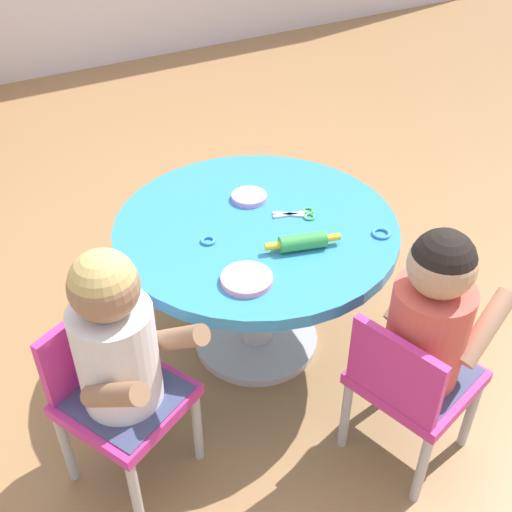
% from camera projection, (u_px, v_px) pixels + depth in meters
% --- Properties ---
extents(ground_plane, '(10.00, 10.00, 0.00)m').
position_uv_depth(ground_plane, '(256.00, 341.00, 2.27)').
color(ground_plane, '#9E7247').
extents(craft_table, '(0.90, 0.90, 0.52)m').
position_uv_depth(craft_table, '(256.00, 254.00, 2.03)').
color(craft_table, silver).
rests_on(craft_table, ground).
extents(child_chair_left, '(0.40, 0.40, 0.54)m').
position_uv_depth(child_chair_left, '(116.00, 393.00, 1.69)').
color(child_chair_left, '#B7B7BC').
rests_on(child_chair_left, ground).
extents(seated_child_left, '(0.39, 0.43, 0.51)m').
position_uv_depth(seated_child_left, '(115.00, 339.00, 1.53)').
color(seated_child_left, '#3F4772').
rests_on(seated_child_left, ground).
extents(child_chair_right, '(0.37, 0.37, 0.54)m').
position_uv_depth(child_chair_right, '(410.00, 382.00, 1.72)').
color(child_chair_right, '#B7B7BC').
rests_on(child_chair_right, ground).
extents(seated_child_right, '(0.41, 0.35, 0.51)m').
position_uv_depth(seated_child_right, '(432.00, 315.00, 1.60)').
color(seated_child_right, '#3F4772').
rests_on(seated_child_right, ground).
extents(rolling_pin, '(0.23, 0.09, 0.05)m').
position_uv_depth(rolling_pin, '(303.00, 242.00, 1.84)').
color(rolling_pin, green).
rests_on(rolling_pin, craft_table).
extents(craft_scissors, '(0.14, 0.11, 0.01)m').
position_uv_depth(craft_scissors, '(300.00, 214.00, 1.99)').
color(craft_scissors, silver).
rests_on(craft_scissors, craft_table).
extents(playdough_blob_0, '(0.12, 0.12, 0.02)m').
position_uv_depth(playdough_blob_0, '(249.00, 197.00, 2.06)').
color(playdough_blob_0, '#CC99E5').
rests_on(playdough_blob_0, craft_table).
extents(playdough_blob_1, '(0.15, 0.15, 0.02)m').
position_uv_depth(playdough_blob_1, '(247.00, 279.00, 1.72)').
color(playdough_blob_1, pink).
rests_on(playdough_blob_1, craft_table).
extents(cookie_cutter_0, '(0.05, 0.05, 0.01)m').
position_uv_depth(cookie_cutter_0, '(208.00, 241.00, 1.88)').
color(cookie_cutter_0, '#3F99D8').
rests_on(cookie_cutter_0, craft_table).
extents(cookie_cutter_1, '(0.06, 0.06, 0.01)m').
position_uv_depth(cookie_cutter_1, '(381.00, 233.00, 1.91)').
color(cookie_cutter_1, '#3F99D8').
rests_on(cookie_cutter_1, craft_table).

